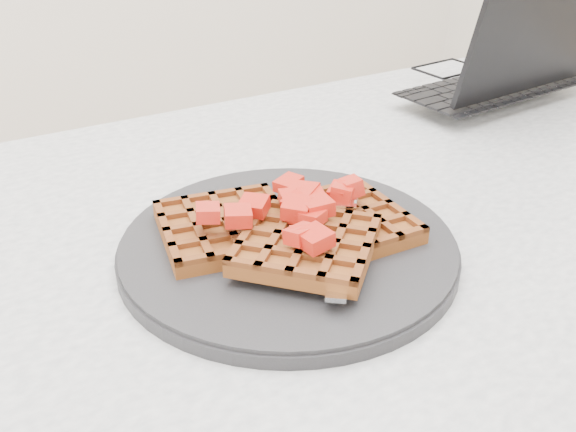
{
  "coord_description": "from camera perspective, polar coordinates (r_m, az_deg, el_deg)",
  "views": [
    {
      "loc": [
        -0.34,
        -0.44,
        1.07
      ],
      "look_at": [
        -0.09,
        -0.01,
        0.79
      ],
      "focal_mm": 40.0,
      "sensor_mm": 36.0,
      "label": 1
    }
  ],
  "objects": [
    {
      "name": "table",
      "position": [
        0.7,
        5.87,
        -8.87
      ],
      "size": [
        1.2,
        0.8,
        0.75
      ],
      "color": "silver",
      "rests_on": "ground"
    },
    {
      "name": "plate",
      "position": [
        0.59,
        0.0,
        -2.73
      ],
      "size": [
        0.31,
        0.31,
        0.02
      ],
      "primitive_type": "cylinder",
      "color": "black",
      "rests_on": "table"
    },
    {
      "name": "waffles",
      "position": [
        0.57,
        0.21,
        -1.27
      ],
      "size": [
        0.22,
        0.22,
        0.03
      ],
      "color": "brown",
      "rests_on": "plate"
    },
    {
      "name": "strawberry_pile",
      "position": [
        0.56,
        0.0,
        1.24
      ],
      "size": [
        0.15,
        0.15,
        0.02
      ],
      "primitive_type": null,
      "color": "#9E0700",
      "rests_on": "waffles"
    },
    {
      "name": "fork",
      "position": [
        0.57,
        4.89,
        -2.07
      ],
      "size": [
        0.13,
        0.16,
        0.02
      ],
      "primitive_type": null,
      "rotation": [
        0.0,
        0.0,
        -0.66
      ],
      "color": "silver",
      "rests_on": "plate"
    },
    {
      "name": "laptop",
      "position": [
        1.03,
        17.39,
        12.08
      ],
      "size": [
        0.33,
        0.25,
        0.22
      ],
      "rotation": [
        0.0,
        0.0,
        3.22
      ],
      "color": "black",
      "rests_on": "table"
    }
  ]
}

